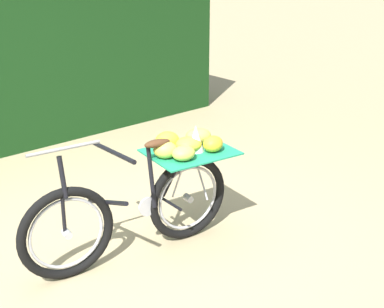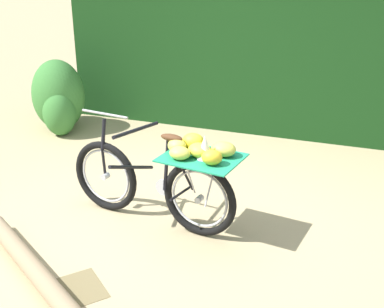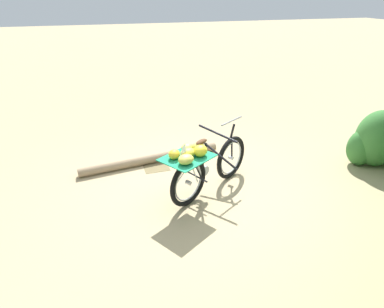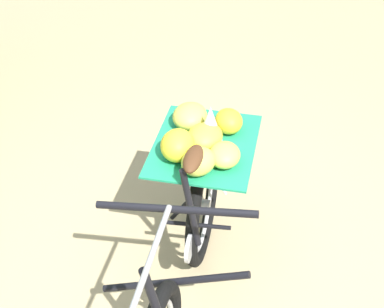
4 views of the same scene
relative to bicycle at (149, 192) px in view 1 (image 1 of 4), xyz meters
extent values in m
plane|color=tan|center=(-0.13, 0.02, -0.52)|extent=(60.00, 60.00, 0.00)
cube|color=#143814|center=(-1.83, 2.64, 0.51)|extent=(5.05, 4.42, 2.06)
torus|color=black|center=(-0.58, -0.36, -0.16)|extent=(0.66, 0.44, 0.73)
torus|color=#B7B7BC|center=(-0.58, -0.36, -0.16)|extent=(0.49, 0.32, 0.57)
cylinder|color=#B7B7BC|center=(-0.58, -0.36, -0.16)|extent=(0.09, 0.10, 0.06)
torus|color=black|center=(0.31, 0.19, -0.16)|extent=(0.66, 0.44, 0.73)
torus|color=#B7B7BC|center=(0.31, 0.19, -0.16)|extent=(0.49, 0.32, 0.57)
cylinder|color=#B7B7BC|center=(0.31, 0.19, -0.16)|extent=(0.09, 0.10, 0.06)
cylinder|color=black|center=(-0.30, -0.19, 0.01)|extent=(0.40, 0.61, 0.30)
cylinder|color=black|center=(-0.24, -0.16, 0.40)|extent=(0.41, 0.62, 0.11)
cylinder|color=black|center=(0.02, 0.01, 0.12)|extent=(0.09, 0.11, 0.49)
cylinder|color=black|center=(0.15, 0.09, -0.14)|extent=(0.22, 0.34, 0.05)
cylinder|color=black|center=(0.18, 0.11, 0.07)|extent=(0.19, 0.28, 0.47)
cylinder|color=black|center=(-0.59, -0.37, -0.01)|extent=(0.05, 0.06, 0.30)
cylinder|color=black|center=(-0.57, -0.36, 0.29)|extent=(0.08, 0.10, 0.30)
cylinder|color=gray|center=(-0.55, -0.34, 0.50)|extent=(0.45, 0.30, 0.02)
ellipsoid|color=#4C2D19|center=(0.07, 0.04, 0.39)|extent=(0.23, 0.19, 0.06)
cylinder|color=#B7B7BC|center=(-0.01, -0.01, -0.13)|extent=(0.15, 0.10, 0.16)
cylinder|color=#B7B7BC|center=(0.23, 0.14, 0.03)|extent=(0.12, 0.18, 0.39)
cylinder|color=#B7B7BC|center=(0.41, 0.25, 0.03)|extent=(0.14, 0.22, 0.39)
cube|color=brown|center=(0.33, 0.20, 0.24)|extent=(0.74, 0.69, 0.02)
cube|color=#1E8C60|center=(0.33, 0.20, 0.25)|extent=(0.86, 0.82, 0.01)
ellipsoid|color=gold|center=(0.51, 0.19, 0.33)|extent=(0.23, 0.23, 0.13)
ellipsoid|color=#CCC64C|center=(0.27, 0.02, 0.32)|extent=(0.25, 0.24, 0.11)
ellipsoid|color=#CCC64C|center=(0.40, 0.38, 0.32)|extent=(0.29, 0.27, 0.13)
ellipsoid|color=yellow|center=(0.31, 0.19, 0.32)|extent=(0.26, 0.24, 0.12)
ellipsoid|color=yellow|center=(0.14, 0.22, 0.34)|extent=(0.27, 0.26, 0.16)
ellipsoid|color=#CCC64C|center=(0.13, 0.06, 0.33)|extent=(0.19, 0.16, 0.13)
cone|color=white|center=(0.37, 0.21, 0.37)|extent=(0.19, 0.19, 0.22)
camera|label=1|loc=(0.26, -3.62, 1.75)|focal=47.75mm
camera|label=2|loc=(3.87, -1.94, 1.98)|focal=48.08mm
camera|label=3|loc=(1.45, 4.11, 2.31)|focal=31.06mm
camera|label=4|loc=(-1.45, -1.42, 2.02)|focal=52.03mm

